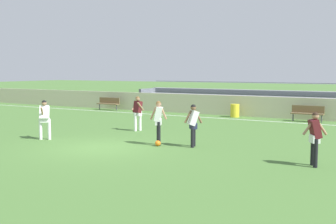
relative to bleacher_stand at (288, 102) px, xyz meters
name	(u,v)px	position (x,y,z in m)	size (l,w,h in m)	color
ground_plane	(102,148)	(-3.15, -15.14, -0.86)	(160.00, 160.00, 0.00)	#477033
field_line_sideline	(219,118)	(-3.15, -3.94, -0.85)	(44.00, 0.12, 0.01)	white
sideline_wall	(231,106)	(-3.15, -2.10, -0.21)	(48.00, 0.16, 1.29)	beige
bleacher_stand	(288,102)	(0.00, 0.00, 0.00)	(21.64, 2.58, 2.08)	#B2B2B7
bench_near_bin	(109,103)	(-12.29, -2.97, -0.31)	(1.80, 0.40, 0.90)	brown
bench_centre_sideline	(308,112)	(1.82, -2.97, -0.31)	(1.80, 0.40, 0.90)	brown
trash_bin	(235,111)	(-2.57, -2.86, -0.45)	(0.55, 0.55, 0.81)	yellow
player_white_challenging	(159,119)	(-1.61, -13.61, 0.17)	(0.59, 0.48, 1.72)	black
player_white_trailing_run	(193,122)	(-0.28, -13.28, 0.10)	(0.64, 0.54, 1.62)	black
player_dark_dropping_back	(315,134)	(4.34, -14.39, 0.13)	(0.69, 0.50, 1.65)	black
player_white_wide_left	(45,116)	(-6.44, -14.83, 0.13)	(0.54, 0.76, 1.65)	white
player_dark_pressing_high	(138,110)	(-4.47, -10.79, 0.13)	(0.55, 0.50, 1.66)	white
soccer_ball	(158,143)	(-1.53, -13.80, -0.75)	(0.22, 0.22, 0.22)	orange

